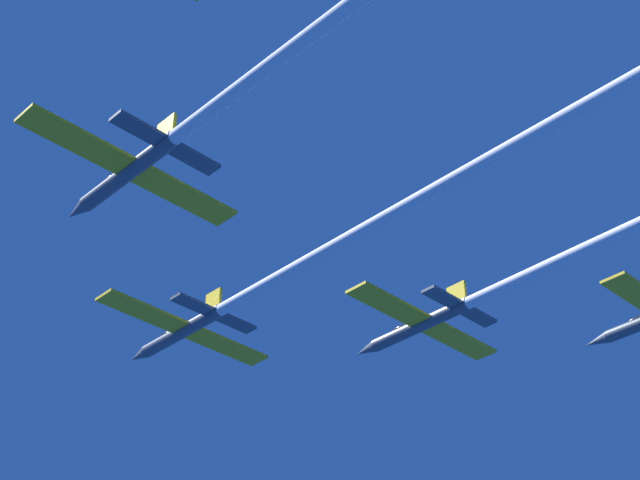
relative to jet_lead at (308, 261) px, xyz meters
The scene contains 3 objects.
jet_lead is the anchor object (origin of this frame).
jet_left_wing 28.44m from the jet_lead, 134.26° to the right, with size 21.16×73.61×3.50m.
jet_right_wing 25.11m from the jet_lead, 46.52° to the right, with size 21.16×67.01×3.50m.
Camera 1 is at (-55.10, -78.32, -52.42)m, focal length 56.48 mm.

